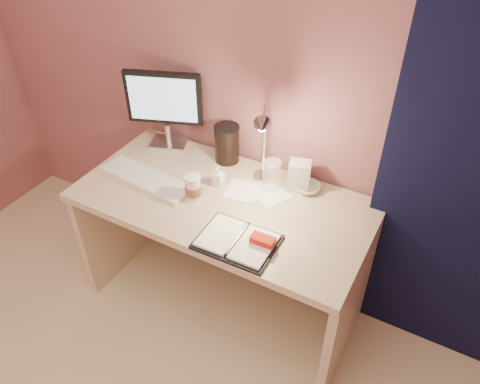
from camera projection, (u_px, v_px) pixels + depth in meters
The scene contains 14 objects.
room at pixel (474, 148), 1.80m from camera, with size 3.50×3.50×3.50m.
desk at pixel (231, 224), 2.39m from camera, with size 1.40×0.70×0.73m.
monitor at pixel (164, 102), 2.42m from camera, with size 0.38×0.20×0.42m.
keyboard at pixel (146, 179), 2.31m from camera, with size 0.50×0.15×0.02m, color white.
planner at pixel (239, 241), 1.96m from camera, with size 0.34×0.26×0.05m.
paper_a at pixel (242, 190), 2.25m from camera, with size 0.16×0.16×0.00m, color white.
paper_b at pixel (271, 195), 2.22m from camera, with size 0.14×0.14×0.00m, color white.
coffee_cup at pixel (193, 188), 2.17m from camera, with size 0.08×0.08×0.12m.
clear_cup at pixel (272, 175), 2.22m from camera, with size 0.09×0.09×0.15m, color white.
bowl at pixel (308, 188), 2.24m from camera, with size 0.12×0.12×0.04m, color white.
lotion_bottle at pixel (218, 176), 2.25m from camera, with size 0.05×0.05×0.11m, color silver.
dark_jar at pixel (227, 145), 2.40m from camera, with size 0.13×0.13×0.18m, color black.
product_box at pixel (299, 176), 2.21m from camera, with size 0.10×0.08×0.15m, color silver.
desk_lamp at pixel (247, 139), 2.10m from camera, with size 0.17×0.27×0.44m.
Camera 1 is at (0.89, -0.07, 2.13)m, focal length 35.00 mm.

